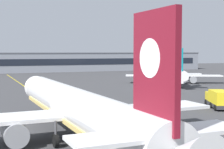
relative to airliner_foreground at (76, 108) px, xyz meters
name	(u,v)px	position (x,y,z in m)	size (l,w,h in m)	color
taxiway_centreline	(61,111)	(2.29, 17.18, -3.37)	(0.30, 180.00, 0.01)	yellow
airliner_foreground	(76,108)	(0.00, 0.00, 0.00)	(32.19, 41.51, 11.65)	white
airliner_background	(174,73)	(42.36, 50.30, -0.47)	(26.82, 33.67, 10.01)	white
service_truck_baggage_yellow	(218,99)	(26.80, 11.08, -1.89)	(5.12, 7.94, 2.90)	#2D2D33
terminal_building	(36,62)	(13.58, 120.20, 1.02)	(165.23, 12.40, 8.76)	gray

